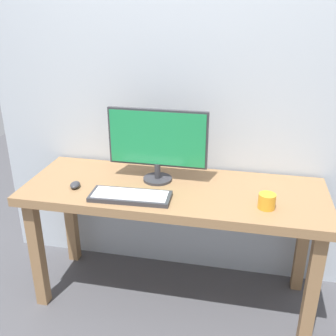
{
  "coord_description": "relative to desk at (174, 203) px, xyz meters",
  "views": [
    {
      "loc": [
        0.39,
        -2.01,
        1.78
      ],
      "look_at": [
        -0.03,
        0.0,
        0.89
      ],
      "focal_mm": 42.23,
      "sensor_mm": 36.0,
      "label": 1
    }
  ],
  "objects": [
    {
      "name": "coffee_mug",
      "position": [
        0.52,
        -0.14,
        0.14
      ],
      "size": [
        0.09,
        0.09,
        0.08
      ],
      "primitive_type": "cylinder",
      "color": "orange",
      "rests_on": "desk"
    },
    {
      "name": "desk",
      "position": [
        0.0,
        0.0,
        0.0
      ],
      "size": [
        1.74,
        0.63,
        0.77
      ],
      "color": "#936D47",
      "rests_on": "ground_plane"
    },
    {
      "name": "keyboard_primary",
      "position": [
        -0.21,
        -0.18,
        0.11
      ],
      "size": [
        0.45,
        0.19,
        0.03
      ],
      "color": "#333338",
      "rests_on": "desk"
    },
    {
      "name": "monitor",
      "position": [
        -0.11,
        0.09,
        0.34
      ],
      "size": [
        0.59,
        0.17,
        0.43
      ],
      "color": "#333338",
      "rests_on": "desk"
    },
    {
      "name": "wall_back",
      "position": [
        0.0,
        0.35,
        0.82
      ],
      "size": [
        2.55,
        0.04,
        3.0
      ],
      "primitive_type": "cube",
      "color": "#B2BCC6",
      "rests_on": "ground_plane"
    },
    {
      "name": "mouse",
      "position": [
        -0.56,
        -0.12,
        0.12
      ],
      "size": [
        0.07,
        0.09,
        0.03
      ],
      "primitive_type": "ellipsoid",
      "rotation": [
        0.0,
        0.0,
        0.16
      ],
      "color": "#333338",
      "rests_on": "desk"
    },
    {
      "name": "ground_plane",
      "position": [
        0.0,
        0.0,
        -0.68
      ],
      "size": [
        6.0,
        6.0,
        0.0
      ],
      "primitive_type": "plane",
      "color": "#4C4C51"
    }
  ]
}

